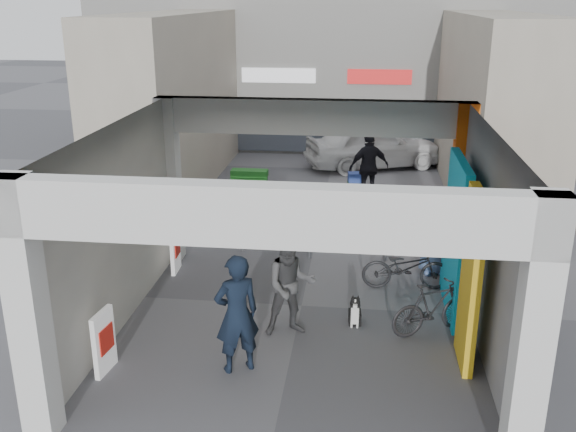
# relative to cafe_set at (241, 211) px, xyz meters

# --- Properties ---
(ground) EXTENTS (90.00, 90.00, 0.00)m
(ground) POSITION_rel_cafe_set_xyz_m (1.97, -4.41, -0.31)
(ground) COLOR #58575D
(ground) RESTS_ON ground
(arcade_canopy) EXTENTS (6.40, 6.45, 6.40)m
(arcade_canopy) POSITION_rel_cafe_set_xyz_m (2.51, -5.23, 1.99)
(arcade_canopy) COLOR silver
(arcade_canopy) RESTS_ON ground
(far_building) EXTENTS (18.00, 4.08, 8.00)m
(far_building) POSITION_rel_cafe_set_xyz_m (1.97, 9.59, 3.68)
(far_building) COLOR silver
(far_building) RESTS_ON ground
(plaza_bldg_left) EXTENTS (2.00, 9.00, 5.00)m
(plaza_bldg_left) POSITION_rel_cafe_set_xyz_m (-2.53, 3.09, 2.19)
(plaza_bldg_left) COLOR #A49B88
(plaza_bldg_left) RESTS_ON ground
(plaza_bldg_right) EXTENTS (2.00, 9.00, 5.00)m
(plaza_bldg_right) POSITION_rel_cafe_set_xyz_m (6.47, 3.09, 2.19)
(plaza_bldg_right) COLOR #A49B88
(plaza_bldg_right) RESTS_ON ground
(bollard_left) EXTENTS (0.09, 0.09, 0.98)m
(bollard_left) POSITION_rel_cafe_set_xyz_m (0.39, -1.83, 0.18)
(bollard_left) COLOR gray
(bollard_left) RESTS_ON ground
(bollard_center) EXTENTS (0.09, 0.09, 0.98)m
(bollard_center) POSITION_rel_cafe_set_xyz_m (1.92, -2.10, 0.18)
(bollard_center) COLOR gray
(bollard_center) RESTS_ON ground
(bollard_right) EXTENTS (0.09, 0.09, 0.86)m
(bollard_right) POSITION_rel_cafe_set_xyz_m (3.56, -2.05, 0.11)
(bollard_right) COLOR gray
(bollard_right) RESTS_ON ground
(advert_board_near) EXTENTS (0.16, 0.56, 1.00)m
(advert_board_near) POSITION_rel_cafe_set_xyz_m (-0.77, -6.92, 0.19)
(advert_board_near) COLOR silver
(advert_board_near) RESTS_ON ground
(advert_board_far) EXTENTS (0.12, 0.55, 1.00)m
(advert_board_far) POSITION_rel_cafe_set_xyz_m (-0.77, -3.12, 0.19)
(advert_board_far) COLOR silver
(advert_board_far) RESTS_ON ground
(cafe_set) EXTENTS (1.47, 1.19, 0.89)m
(cafe_set) POSITION_rel_cafe_set_xyz_m (0.00, 0.00, 0.00)
(cafe_set) COLOR #A0A0A5
(cafe_set) RESTS_ON ground
(produce_stand) EXTENTS (1.23, 0.67, 0.81)m
(produce_stand) POSITION_rel_cafe_set_xyz_m (-0.14, 1.96, 0.01)
(produce_stand) COLOR black
(produce_stand) RESTS_ON ground
(crate_stack) EXTENTS (0.49, 0.41, 0.56)m
(crate_stack) POSITION_rel_cafe_set_xyz_m (2.83, 3.11, -0.03)
(crate_stack) COLOR #1B5A19
(crate_stack) RESTS_ON ground
(border_collie) EXTENTS (0.21, 0.42, 0.58)m
(border_collie) POSITION_rel_cafe_set_xyz_m (2.96, -5.02, -0.08)
(border_collie) COLOR black
(border_collie) RESTS_ON ground
(man_with_dog) EXTENTS (0.82, 0.73, 1.89)m
(man_with_dog) POSITION_rel_cafe_set_xyz_m (1.22, -6.64, 0.63)
(man_with_dog) COLOR black
(man_with_dog) RESTS_ON ground
(man_back_turned) EXTENTS (1.01, 0.88, 1.77)m
(man_back_turned) POSITION_rel_cafe_set_xyz_m (1.88, -5.42, 0.57)
(man_back_turned) COLOR #434446
(man_back_turned) RESTS_ON ground
(man_elderly) EXTENTS (0.85, 0.67, 1.54)m
(man_elderly) POSITION_rel_cafe_set_xyz_m (4.52, -2.58, 0.45)
(man_elderly) COLOR #5F7FB9
(man_elderly) RESTS_ON ground
(man_crates) EXTENTS (1.24, 0.89, 1.96)m
(man_crates) POSITION_rel_cafe_set_xyz_m (3.18, 2.18, 0.66)
(man_crates) COLOR black
(man_crates) RESTS_ON ground
(bicycle_front) EXTENTS (1.74, 0.72, 0.89)m
(bicycle_front) POSITION_rel_cafe_set_xyz_m (3.91, -3.42, 0.13)
(bicycle_front) COLOR black
(bicycle_front) RESTS_ON ground
(bicycle_rear) EXTENTS (1.59, 1.09, 0.94)m
(bicycle_rear) POSITION_rel_cafe_set_xyz_m (4.27, -5.14, 0.15)
(bicycle_rear) COLOR black
(bicycle_rear) RESTS_ON ground
(white_van) EXTENTS (4.79, 3.31, 1.52)m
(white_van) POSITION_rel_cafe_set_xyz_m (3.33, 5.96, 0.44)
(white_van) COLOR white
(white_van) RESTS_ON ground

